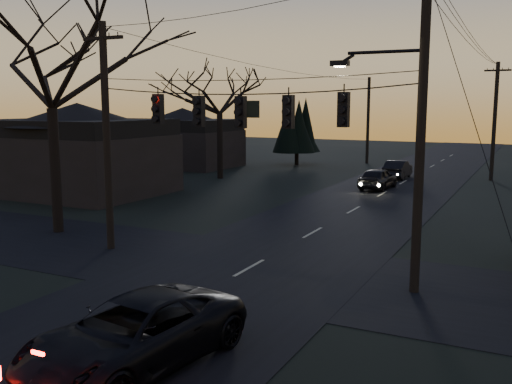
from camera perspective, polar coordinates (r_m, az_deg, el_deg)
The scene contains 15 objects.
main_road at distance 28.52m, azimuth 8.55°, elevation -2.46°, with size 8.00×120.00×0.02m, color black.
cross_road at distance 19.50m, azimuth -0.68°, elevation -7.62°, with size 60.00×7.00×0.02m, color black.
utility_pole_right at distance 17.79m, azimuth 15.51°, elevation -9.60°, with size 5.00×0.30×10.00m, color black, non-canonical shape.
utility_pole_left at distance 22.79m, azimuth -14.29°, elevation -5.51°, with size 1.80×0.30×8.50m, color black, non-canonical shape.
utility_pole_far_r at distance 45.08m, azimuth 22.43°, elevation 1.08°, with size 1.80×0.30×8.50m, color black, non-canonical shape.
utility_pole_far_l at distance 54.89m, azimuth 11.02°, elevation 2.84°, with size 0.30×0.30×8.00m, color black, non-canonical shape.
span_signal_assembly at distance 18.83m, azimuth -1.37°, elevation 8.15°, with size 11.50×0.44×1.51m.
bare_tree_left at distance 25.87m, azimuth -19.98°, elevation 12.62°, with size 10.46×10.46×10.70m.
bare_tree_dist at distance 42.65m, azimuth -3.68°, elevation 10.38°, with size 6.31×6.31×9.64m.
evergreen_dist at distance 52.47m, azimuth 4.12°, elevation 6.38°, with size 3.57×3.57×5.52m.
house_left_near at distance 37.02m, azimuth -17.29°, elevation 4.17°, with size 10.00×8.00×5.60m.
house_left_far at distance 51.40m, azimuth -7.31°, elevation 5.45°, with size 9.00×7.00×5.20m.
suv_near at distance 12.60m, azimuth -12.05°, elevation -13.73°, with size 2.42×5.25×1.46m, color black.
sedan_oncoming_a at distance 38.10m, azimuth 12.09°, elevation 1.32°, with size 1.65×4.11×1.40m, color black.
sedan_oncoming_b at distance 44.07m, azimuth 13.99°, elevation 2.20°, with size 1.42×4.06×1.34m, color black.
Camera 1 is at (8.56, -6.64, 5.51)m, focal length 40.00 mm.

